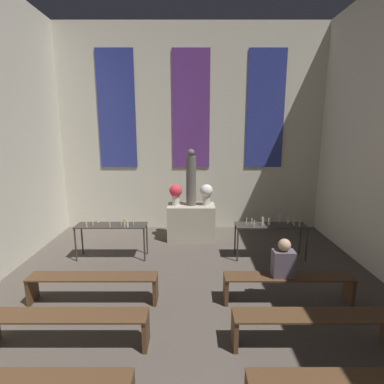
% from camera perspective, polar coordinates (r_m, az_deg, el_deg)
% --- Properties ---
extents(wall_back, '(7.71, 0.16, 5.78)m').
position_cam_1_polar(wall_back, '(8.77, 0.04, 11.84)').
color(wall_back, beige).
rests_on(wall_back, ground_plane).
extents(altar, '(1.25, 0.73, 0.94)m').
position_cam_1_polar(altar, '(8.12, 0.02, -5.70)').
color(altar, '#ADA38E').
rests_on(altar, ground_plane).
extents(statue, '(0.26, 0.26, 1.48)m').
position_cam_1_polar(statue, '(7.85, 0.02, 2.46)').
color(statue, '#5B5651').
rests_on(statue, altar).
extents(flower_vase_left, '(0.34, 0.34, 0.56)m').
position_cam_1_polar(flower_vase_left, '(7.93, -2.92, -0.12)').
color(flower_vase_left, beige).
rests_on(flower_vase_left, altar).
extents(flower_vase_right, '(0.34, 0.34, 0.56)m').
position_cam_1_polar(flower_vase_right, '(7.92, 2.96, -0.13)').
color(flower_vase_right, beige).
rests_on(flower_vase_right, altar).
extents(candle_rack_left, '(1.59, 0.46, 0.99)m').
position_cam_1_polar(candle_rack_left, '(7.10, -14.90, -6.70)').
color(candle_rack_left, '#332D28').
rests_on(candle_rack_left, ground_plane).
extents(candle_rack_right, '(1.59, 0.46, 0.99)m').
position_cam_1_polar(candle_rack_right, '(7.08, 14.91, -6.73)').
color(candle_rack_right, '#332D28').
rests_on(candle_rack_right, ground_plane).
extents(pew_third_left, '(2.17, 0.36, 0.48)m').
position_cam_1_polar(pew_third_left, '(4.71, -22.49, -22.01)').
color(pew_third_left, '#4C331E').
rests_on(pew_third_left, ground_plane).
extents(pew_third_right, '(2.17, 0.36, 0.48)m').
position_cam_1_polar(pew_third_right, '(4.69, 22.27, -22.12)').
color(pew_third_right, '#4C331E').
rests_on(pew_third_right, ground_plane).
extents(pew_back_left, '(2.17, 0.36, 0.48)m').
position_cam_1_polar(pew_back_left, '(5.58, -18.10, -16.07)').
color(pew_back_left, '#4C331E').
rests_on(pew_back_left, ground_plane).
extents(pew_back_right, '(2.17, 0.36, 0.48)m').
position_cam_1_polar(pew_back_right, '(5.57, 17.98, -16.13)').
color(pew_back_right, '#4C331E').
rests_on(pew_back_right, ground_plane).
extents(person_seated, '(0.36, 0.24, 0.66)m').
position_cam_1_polar(person_seated, '(5.36, 17.21, -12.30)').
color(person_seated, '#564C56').
rests_on(person_seated, pew_back_right).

